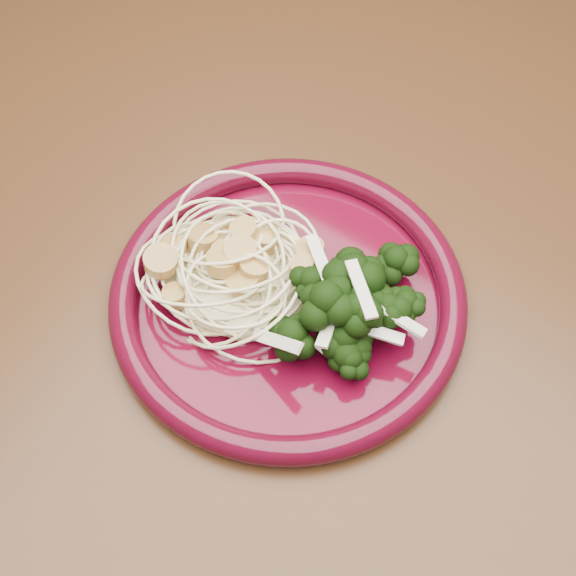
# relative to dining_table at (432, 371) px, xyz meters

# --- Properties ---
(dining_table) EXTENTS (1.20, 0.80, 0.75)m
(dining_table) POSITION_rel_dining_table_xyz_m (0.00, 0.00, 0.00)
(dining_table) COLOR #472814
(dining_table) RESTS_ON ground
(dinner_plate) EXTENTS (0.28, 0.28, 0.02)m
(dinner_plate) POSITION_rel_dining_table_xyz_m (-0.10, -0.06, 0.11)
(dinner_plate) COLOR #490516
(dinner_plate) RESTS_ON dining_table
(spaghetti_pile) EXTENTS (0.13, 0.11, 0.03)m
(spaghetti_pile) POSITION_rel_dining_table_xyz_m (-0.14, -0.07, 0.12)
(spaghetti_pile) COLOR #F6ECB1
(spaghetti_pile) RESTS_ON dinner_plate
(scallop_cluster) EXTENTS (0.13, 0.13, 0.04)m
(scallop_cluster) POSITION_rel_dining_table_xyz_m (-0.14, -0.07, 0.15)
(scallop_cluster) COLOR tan
(scallop_cluster) RESTS_ON spaghetti_pile
(broccoli_pile) EXTENTS (0.09, 0.14, 0.04)m
(broccoli_pile) POSITION_rel_dining_table_xyz_m (-0.05, -0.06, 0.13)
(broccoli_pile) COLOR black
(broccoli_pile) RESTS_ON dinner_plate
(onion_garnish) EXTENTS (0.07, 0.09, 0.04)m
(onion_garnish) POSITION_rel_dining_table_xyz_m (-0.05, -0.06, 0.15)
(onion_garnish) COLOR beige
(onion_garnish) RESTS_ON broccoli_pile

